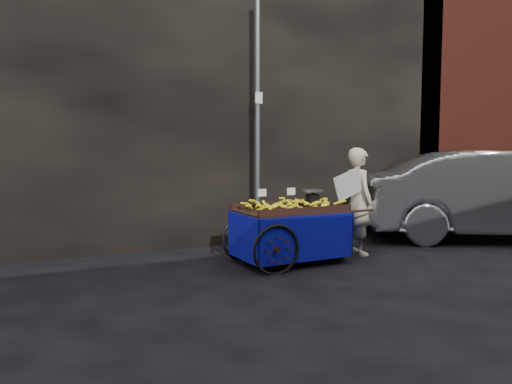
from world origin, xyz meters
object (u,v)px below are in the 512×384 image
banana_cart (287,215)px  vendor (358,201)px  plastic_bag (340,252)px  parked_car (497,195)px

banana_cart → vendor: size_ratio=1.26×
banana_cart → plastic_bag: bearing=-13.0°
parked_car → plastic_bag: bearing=121.7°
banana_cart → vendor: (1.24, 0.06, 0.14)m
vendor → plastic_bag: size_ratio=6.26×
parked_car → vendor: bearing=118.1°
plastic_bag → parked_car: bearing=3.2°
plastic_bag → parked_car: size_ratio=0.05×
plastic_bag → banana_cart: bearing=169.3°
vendor → plastic_bag: vendor is taller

